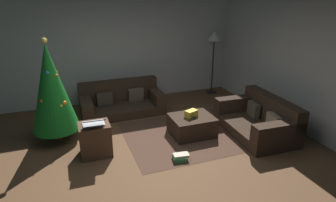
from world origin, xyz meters
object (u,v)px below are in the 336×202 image
object	(u,v)px
couch_right	(260,120)
christmas_tree	(51,88)
couch_left	(121,101)
laptop	(94,123)
tv_remote	(194,117)
ottoman	(192,125)
gift_box	(191,114)
side_table	(95,139)
corner_lamp	(214,41)
book_stack	(180,157)

from	to	relation	value
couch_right	christmas_tree	distance (m)	4.01
couch_left	laptop	size ratio (longest dim) A/B	4.38
couch_left	tv_remote	xyz separation A→B (m)	(1.07, -1.73, 0.13)
laptop	ottoman	bearing A→B (deg)	5.20
gift_box	christmas_tree	xyz separation A→B (m)	(-2.47, 0.66, 0.60)
gift_box	tv_remote	distance (m)	0.10
side_table	laptop	distance (m)	0.35
ottoman	corner_lamp	world-z (taller)	corner_lamp
laptop	book_stack	bearing A→B (deg)	-26.15
book_stack	corner_lamp	distance (m)	3.93
couch_left	laptop	distance (m)	2.04
christmas_tree	couch_right	bearing A→B (deg)	-15.78
gift_box	christmas_tree	size ratio (longest dim) A/B	0.12
ottoman	book_stack	bearing A→B (deg)	-125.93
couch_right	gift_box	size ratio (longest dim) A/B	7.08
couch_left	side_table	distance (m)	1.95
christmas_tree	corner_lamp	xyz separation A→B (m)	(4.10, 1.48, 0.40)
gift_box	ottoman	bearing A→B (deg)	-7.32
book_stack	gift_box	bearing A→B (deg)	55.06
gift_box	book_stack	xyz separation A→B (m)	(-0.57, -0.81, -0.39)
tv_remote	book_stack	xyz separation A→B (m)	(-0.60, -0.74, -0.34)
corner_lamp	couch_right	bearing A→B (deg)	-96.94
gift_box	laptop	size ratio (longest dim) A/B	0.56
side_table	couch_left	bearing A→B (deg)	65.11
laptop	book_stack	distance (m)	1.56
side_table	book_stack	xyz separation A→B (m)	(1.30, -0.70, -0.23)
side_table	corner_lamp	xyz separation A→B (m)	(3.49, 2.25, 1.16)
ottoman	book_stack	size ratio (longest dim) A/B	2.76
couch_right	couch_left	bearing A→B (deg)	51.51
christmas_tree	gift_box	bearing A→B (deg)	-14.99
couch_right	christmas_tree	xyz separation A→B (m)	(-3.79, 1.07, 0.77)
ottoman	corner_lamp	distance (m)	2.96
tv_remote	book_stack	size ratio (longest dim) A/B	0.54
ottoman	corner_lamp	bearing A→B (deg)	53.13
gift_box	laptop	xyz separation A→B (m)	(-1.87, -0.17, 0.18)
couch_right	ottoman	bearing A→B (deg)	75.30
gift_box	corner_lamp	world-z (taller)	corner_lamp
ottoman	laptop	size ratio (longest dim) A/B	1.92
tv_remote	laptop	world-z (taller)	laptop
couch_left	couch_right	distance (m)	3.14
laptop	book_stack	world-z (taller)	laptop
laptop	corner_lamp	xyz separation A→B (m)	(3.49, 2.31, 0.81)
gift_box	corner_lamp	size ratio (longest dim) A/B	0.14
gift_box	side_table	world-z (taller)	side_table
side_table	tv_remote	bearing A→B (deg)	1.02
gift_box	tv_remote	xyz separation A→B (m)	(0.03, -0.07, -0.06)
couch_left	corner_lamp	bearing A→B (deg)	-170.03
ottoman	corner_lamp	size ratio (longest dim) A/B	0.48
tv_remote	couch_right	bearing A→B (deg)	11.42
couch_left	christmas_tree	size ratio (longest dim) A/B	0.96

